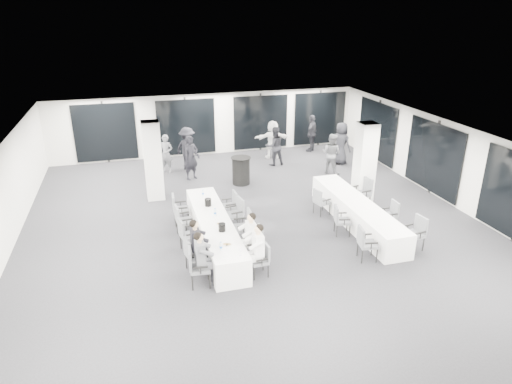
# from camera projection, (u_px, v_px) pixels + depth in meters

# --- Properties ---
(room) EXTENTS (14.04, 16.04, 2.84)m
(room) POSITION_uv_depth(u_px,v_px,m) (272.00, 171.00, 14.94)
(room) COLOR black
(room) RESTS_ON ground
(column_left) EXTENTS (0.60, 0.60, 2.80)m
(column_left) POSITION_uv_depth(u_px,v_px,m) (153.00, 161.00, 15.87)
(column_left) COLOR silver
(column_left) RESTS_ON floor
(column_right) EXTENTS (0.60, 0.60, 2.80)m
(column_right) POSITION_uv_depth(u_px,v_px,m) (365.00, 163.00, 15.67)
(column_right) COLOR silver
(column_right) RESTS_ON floor
(banquet_table_main) EXTENTS (0.90, 5.00, 0.75)m
(banquet_table_main) POSITION_uv_depth(u_px,v_px,m) (214.00, 231.00, 13.12)
(banquet_table_main) COLOR white
(banquet_table_main) RESTS_ON floor
(banquet_table_side) EXTENTS (0.90, 5.00, 0.75)m
(banquet_table_side) POSITION_uv_depth(u_px,v_px,m) (356.00, 213.00, 14.30)
(banquet_table_side) COLOR white
(banquet_table_side) RESTS_ON floor
(cocktail_table) EXTENTS (0.77, 0.77, 1.07)m
(cocktail_table) POSITION_uv_depth(u_px,v_px,m) (241.00, 170.00, 17.52)
(cocktail_table) COLOR black
(cocktail_table) RESTS_ON floor
(chair_main_left_near) EXTENTS (0.55, 0.59, 0.99)m
(chair_main_left_near) POSITION_uv_depth(u_px,v_px,m) (196.00, 265.00, 11.01)
(chair_main_left_near) COLOR #54565C
(chair_main_left_near) RESTS_ON floor
(chair_main_left_second) EXTENTS (0.55, 0.58, 0.92)m
(chair_main_left_second) POSITION_uv_depth(u_px,v_px,m) (192.00, 253.00, 11.64)
(chair_main_left_second) COLOR #54565C
(chair_main_left_second) RESTS_ON floor
(chair_main_left_mid) EXTENTS (0.57, 0.61, 0.98)m
(chair_main_left_mid) POSITION_uv_depth(u_px,v_px,m) (186.00, 233.00, 12.59)
(chair_main_left_mid) COLOR #54565C
(chair_main_left_mid) RESTS_ON floor
(chair_main_left_fourth) EXTENTS (0.53, 0.58, 0.98)m
(chair_main_left_fourth) POSITION_uv_depth(u_px,v_px,m) (182.00, 219.00, 13.44)
(chair_main_left_fourth) COLOR #54565C
(chair_main_left_fourth) RESTS_ON floor
(chair_main_left_far) EXTENTS (0.52, 0.58, 0.98)m
(chair_main_left_far) POSITION_uv_depth(u_px,v_px,m) (178.00, 207.00, 14.22)
(chair_main_left_far) COLOR #54565C
(chair_main_left_far) RESTS_ON floor
(chair_main_right_near) EXTENTS (0.46, 0.51, 0.87)m
(chair_main_right_near) POSITION_uv_depth(u_px,v_px,m) (262.00, 258.00, 11.48)
(chair_main_right_near) COLOR #54565C
(chair_main_right_near) RESTS_ON floor
(chair_main_right_second) EXTENTS (0.56, 0.61, 1.02)m
(chair_main_right_second) POSITION_uv_depth(u_px,v_px,m) (255.00, 242.00, 12.05)
(chair_main_right_second) COLOR #54565C
(chair_main_right_second) RESTS_ON floor
(chair_main_right_mid) EXTENTS (0.54, 0.60, 1.02)m
(chair_main_right_mid) POSITION_uv_depth(u_px,v_px,m) (245.00, 225.00, 13.02)
(chair_main_right_mid) COLOR #54565C
(chair_main_right_mid) RESTS_ON floor
(chair_main_right_fourth) EXTENTS (0.56, 0.60, 0.98)m
(chair_main_right_fourth) POSITION_uv_depth(u_px,v_px,m) (236.00, 212.00, 13.93)
(chair_main_right_fourth) COLOR #54565C
(chair_main_right_fourth) RESTS_ON floor
(chair_main_right_far) EXTENTS (0.49, 0.54, 0.92)m
(chair_main_right_far) POSITION_uv_depth(u_px,v_px,m) (231.00, 204.00, 14.58)
(chair_main_right_far) COLOR #54565C
(chair_main_right_far) RESTS_ON floor
(chair_side_left_near) EXTENTS (0.56, 0.60, 0.96)m
(chair_side_left_near) POSITION_uv_depth(u_px,v_px,m) (365.00, 241.00, 12.17)
(chair_side_left_near) COLOR #54565C
(chair_side_left_near) RESTS_ON floor
(chair_side_left_mid) EXTENTS (0.56, 0.58, 0.91)m
(chair_side_left_mid) POSITION_uv_depth(u_px,v_px,m) (340.00, 218.00, 13.56)
(chair_side_left_mid) COLOR #54565C
(chair_side_left_mid) RESTS_ON floor
(chair_side_left_far) EXTENTS (0.54, 0.57, 0.89)m
(chair_side_left_far) POSITION_uv_depth(u_px,v_px,m) (320.00, 200.00, 14.89)
(chair_side_left_far) COLOR #54565C
(chair_side_left_far) RESTS_ON floor
(chair_side_right_near) EXTENTS (0.55, 0.60, 0.98)m
(chair_side_right_near) POSITION_uv_depth(u_px,v_px,m) (416.00, 231.00, 12.72)
(chair_side_right_near) COLOR #54565C
(chair_side_right_near) RESTS_ON floor
(chair_side_right_mid) EXTENTS (0.47, 0.52, 0.90)m
(chair_side_right_mid) POSITION_uv_depth(u_px,v_px,m) (391.00, 213.00, 13.92)
(chair_side_right_mid) COLOR #54565C
(chair_side_right_mid) RESTS_ON floor
(chair_side_right_far) EXTENTS (0.60, 0.64, 1.03)m
(chair_side_right_far) POSITION_uv_depth(u_px,v_px,m) (363.00, 191.00, 15.46)
(chair_side_right_far) COLOR #54565C
(chair_side_right_far) RESTS_ON floor
(seated_guest_a) EXTENTS (0.50, 0.38, 1.44)m
(seated_guest_a) POSITION_uv_depth(u_px,v_px,m) (203.00, 255.00, 10.96)
(seated_guest_a) COLOR #56575D
(seated_guest_a) RESTS_ON floor
(seated_guest_b) EXTENTS (0.50, 0.38, 1.44)m
(seated_guest_b) POSITION_uv_depth(u_px,v_px,m) (198.00, 242.00, 11.59)
(seated_guest_b) COLOR black
(seated_guest_b) RESTS_ON floor
(seated_guest_c) EXTENTS (0.50, 0.38, 1.44)m
(seated_guest_c) POSITION_uv_depth(u_px,v_px,m) (256.00, 247.00, 11.32)
(seated_guest_c) COLOR white
(seated_guest_c) RESTS_ON floor
(seated_guest_d) EXTENTS (0.50, 0.38, 1.44)m
(seated_guest_d) POSITION_uv_depth(u_px,v_px,m) (249.00, 235.00, 11.93)
(seated_guest_d) COLOR white
(seated_guest_d) RESTS_ON floor
(standing_guest_a) EXTENTS (0.92, 0.87, 2.00)m
(standing_guest_a) POSITION_uv_depth(u_px,v_px,m) (191.00, 155.00, 17.86)
(standing_guest_a) COLOR black
(standing_guest_a) RESTS_ON floor
(standing_guest_b) EXTENTS (0.95, 0.61, 1.90)m
(standing_guest_b) POSITION_uv_depth(u_px,v_px,m) (275.00, 144.00, 19.51)
(standing_guest_b) COLOR black
(standing_guest_b) RESTS_ON floor
(standing_guest_c) EXTENTS (1.37, 1.45, 2.05)m
(standing_guest_c) POSITION_uv_depth(u_px,v_px,m) (187.00, 146.00, 18.93)
(standing_guest_c) COLOR black
(standing_guest_c) RESTS_ON floor
(standing_guest_d) EXTENTS (1.27, 1.30, 1.98)m
(standing_guest_d) POSITION_uv_depth(u_px,v_px,m) (312.00, 131.00, 21.40)
(standing_guest_d) COLOR black
(standing_guest_d) RESTS_ON floor
(standing_guest_e) EXTENTS (1.02, 1.17, 2.07)m
(standing_guest_e) POSITION_uv_depth(u_px,v_px,m) (341.00, 141.00, 19.65)
(standing_guest_e) COLOR black
(standing_guest_e) RESTS_ON floor
(standing_guest_f) EXTENTS (1.85, 0.89, 1.94)m
(standing_guest_f) POSITION_uv_depth(u_px,v_px,m) (273.00, 137.00, 20.47)
(standing_guest_f) COLOR white
(standing_guest_f) RESTS_ON floor
(standing_guest_g) EXTENTS (0.82, 0.77, 1.79)m
(standing_guest_g) POSITION_uv_depth(u_px,v_px,m) (166.00, 151.00, 18.66)
(standing_guest_g) COLOR #56575D
(standing_guest_g) RESTS_ON floor
(standing_guest_h) EXTENTS (1.02, 1.06, 1.90)m
(standing_guest_h) POSITION_uv_depth(u_px,v_px,m) (331.00, 151.00, 18.50)
(standing_guest_h) COLOR #56575D
(standing_guest_h) RESTS_ON floor
(ice_bucket_near) EXTENTS (0.19, 0.19, 0.22)m
(ice_bucket_near) POSITION_uv_depth(u_px,v_px,m) (222.00, 227.00, 12.25)
(ice_bucket_near) COLOR black
(ice_bucket_near) RESTS_ON banquet_table_main
(ice_bucket_far) EXTENTS (0.20, 0.20, 0.23)m
(ice_bucket_far) POSITION_uv_depth(u_px,v_px,m) (208.00, 202.00, 13.82)
(ice_bucket_far) COLOR black
(ice_bucket_far) RESTS_ON banquet_table_main
(water_bottle_a) EXTENTS (0.07, 0.07, 0.22)m
(water_bottle_a) POSITION_uv_depth(u_px,v_px,m) (221.00, 246.00, 11.28)
(water_bottle_a) COLOR silver
(water_bottle_a) RESTS_ON banquet_table_main
(water_bottle_b) EXTENTS (0.07, 0.07, 0.23)m
(water_bottle_b) POSITION_uv_depth(u_px,v_px,m) (215.00, 212.00, 13.15)
(water_bottle_b) COLOR silver
(water_bottle_b) RESTS_ON banquet_table_main
(water_bottle_c) EXTENTS (0.06, 0.06, 0.20)m
(water_bottle_c) POSITION_uv_depth(u_px,v_px,m) (203.00, 193.00, 14.56)
(water_bottle_c) COLOR silver
(water_bottle_c) RESTS_ON banquet_table_main
(plate_a) EXTENTS (0.20, 0.20, 0.03)m
(plate_a) POSITION_uv_depth(u_px,v_px,m) (225.00, 244.00, 11.58)
(plate_a) COLOR white
(plate_a) RESTS_ON banquet_table_main
(plate_b) EXTENTS (0.20, 0.20, 0.03)m
(plate_b) POSITION_uv_depth(u_px,v_px,m) (229.00, 244.00, 11.57)
(plate_b) COLOR white
(plate_b) RESTS_ON banquet_table_main
(plate_c) EXTENTS (0.21, 0.21, 0.03)m
(plate_c) POSITION_uv_depth(u_px,v_px,m) (219.00, 224.00, 12.69)
(plate_c) COLOR white
(plate_c) RESTS_ON banquet_table_main
(wine_glass) EXTENTS (0.07, 0.07, 0.19)m
(wine_glass) POSITION_uv_depth(u_px,v_px,m) (240.00, 250.00, 11.01)
(wine_glass) COLOR silver
(wine_glass) RESTS_ON banquet_table_main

